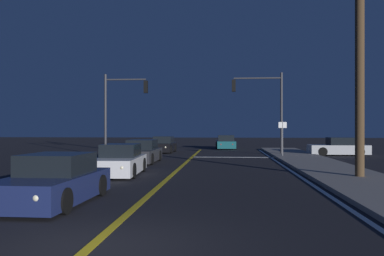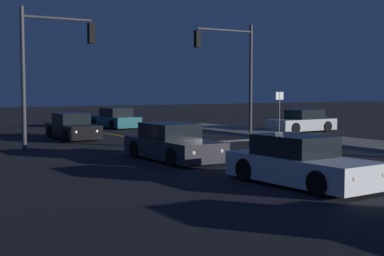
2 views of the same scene
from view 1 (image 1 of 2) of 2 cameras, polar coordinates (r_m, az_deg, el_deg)
The scene contains 15 objects.
ground_plane at distance 7.56m, azimuth -14.00°, elevation -15.76°, with size 160.00×160.00×0.00m, color black.
sidewalk_right at distance 19.47m, azimuth 19.47°, elevation -5.81°, with size 3.20×42.58×0.15m, color gray.
lane_line_center at distance 18.98m, azimuth -2.47°, elevation -6.17°, with size 0.20×40.21×0.01m, color gold.
lane_line_edge_right at distance 19.09m, azimuth 14.06°, elevation -6.14°, with size 0.16×40.21×0.01m, color white.
stop_bar at distance 29.13m, azimuth 5.63°, elevation -4.00°, with size 5.69×0.50×0.01m, color white.
car_far_approaching_black at distance 34.78m, azimuth -3.96°, elevation -2.40°, with size 1.87×4.21×1.34m.
car_parked_curb_silver at distance 32.84m, azimuth 19.51°, elevation -2.54°, with size 4.34×1.96×1.34m.
car_mid_block_charcoal at distance 24.82m, azimuth -6.93°, elevation -3.37°, with size 1.90×4.65×1.34m.
car_lead_oncoming_teal at distance 40.76m, azimuth 4.64°, elevation -2.04°, with size 2.02×4.53×1.34m.
car_side_waiting_white at distance 18.55m, azimuth -9.86°, elevation -4.53°, with size 2.00×4.51×1.34m.
car_distant_tail_navy at distance 12.02m, azimuth -18.38°, elevation -7.02°, with size 2.02×4.42×1.34m.
traffic_signal_near_right at distance 31.55m, azimuth 9.86°, elevation 3.73°, with size 3.78×0.28×6.17m.
traffic_signal_far_left at distance 30.99m, azimuth -9.84°, elevation 3.53°, with size 3.24×0.28×6.00m.
utility_pole_right at distance 17.93m, azimuth 22.02°, elevation 10.87°, with size 1.89×0.36×10.55m.
street_sign_corner at distance 28.82m, azimuth 12.32°, elevation -0.73°, with size 0.56×0.09×2.49m.
Camera 1 is at (2.32, -6.90, 2.06)m, focal length 38.87 mm.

